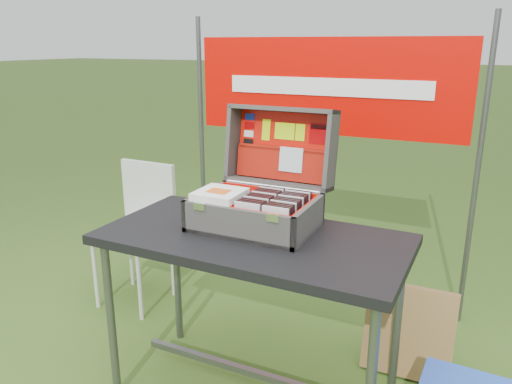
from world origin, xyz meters
The scene contains 87 objects.
table centered at (0.06, 0.01, 0.39)m, with size 1.26×0.63×0.78m, color black, non-canonical shape.
table_top centered at (0.06, 0.01, 0.76)m, with size 1.26×0.63×0.04m, color black.
table_leg_fl centered at (-0.51, -0.25, 0.37)m, with size 0.04×0.04×0.74m, color #59595B.
table_leg_bl centered at (-0.51, 0.26, 0.37)m, with size 0.04×0.04×0.74m, color #59595B.
table_leg_br centered at (0.63, 0.26, 0.37)m, with size 0.04×0.04×0.74m, color #59595B.
table_brace centered at (0.06, 0.01, 0.12)m, with size 1.11×0.03×0.03m, color #59595B.
suitcase centered at (0.03, 0.15, 1.02)m, with size 0.50×0.52×0.48m, color #605D58, non-canonical shape.
suitcase_base_bottom centered at (0.03, 0.09, 0.79)m, with size 0.50×0.36×0.02m, color #605D58.
suitcase_base_wall_front centered at (0.03, -0.08, 0.85)m, with size 0.50×0.02×0.13m, color #605D58.
suitcase_base_wall_back centered at (0.03, 0.26, 0.85)m, with size 0.50×0.02×0.13m, color #605D58.
suitcase_base_wall_left centered at (-0.21, 0.09, 0.85)m, with size 0.02×0.36×0.13m, color #605D58.
suitcase_base_wall_right centered at (0.27, 0.09, 0.85)m, with size 0.02×0.36×0.13m, color #605D58.
suitcase_liner_floor centered at (0.03, 0.09, 0.81)m, with size 0.46×0.32×0.01m, color red.
suitcase_latch_left centered at (-0.13, -0.09, 0.91)m, with size 0.05×0.01×0.03m, color silver.
suitcase_latch_right centered at (0.19, -0.09, 0.91)m, with size 0.05×0.01×0.03m, color silver.
suitcase_hinge centered at (0.03, 0.27, 0.92)m, with size 0.02×0.02×0.45m, color silver.
suitcase_lid_back centered at (0.03, 0.42, 1.08)m, with size 0.50×0.36×0.02m, color #605D58.
suitcase_lid_rim_far centered at (0.03, 0.39, 1.25)m, with size 0.50×0.02×0.13m, color #605D58.
suitcase_lid_rim_near centered at (0.03, 0.34, 0.92)m, with size 0.50×0.02×0.13m, color #605D58.
suitcase_lid_rim_left centered at (-0.21, 0.36, 1.09)m, with size 0.02×0.36×0.13m, color #605D58.
suitcase_lid_rim_right centered at (0.27, 0.36, 1.09)m, with size 0.02×0.36×0.13m, color #605D58.
suitcase_lid_liner centered at (0.03, 0.41, 1.08)m, with size 0.46×0.31×0.01m, color red.
suitcase_liner_wall_front centered at (0.03, -0.07, 0.86)m, with size 0.46×0.01×0.11m, color red.
suitcase_liner_wall_back centered at (0.03, 0.25, 0.86)m, with size 0.46×0.01×0.11m, color red.
suitcase_liner_wall_left centered at (-0.20, 0.09, 0.86)m, with size 0.01×0.32×0.11m, color red.
suitcase_liner_wall_right centered at (0.26, 0.09, 0.86)m, with size 0.01×0.32×0.11m, color red.
suitcase_lid_pocket centered at (0.03, 0.38, 1.00)m, with size 0.44×0.14×0.03m, color #98150A.
suitcase_pocket_edge centered at (0.03, 0.38, 1.07)m, with size 0.43×0.02×0.02m, color #98150A.
suitcase_pocket_cd centered at (0.08, 0.36, 1.03)m, with size 0.11×0.11×0.01m, color silver.
lid_sticker_cc_a centered at (-0.16, 0.42, 1.20)m, with size 0.05×0.03×0.00m, color #1933B2.
lid_sticker_cc_b centered at (-0.16, 0.41, 1.16)m, with size 0.05×0.03×0.00m, color #A00002.
lid_sticker_cc_c centered at (-0.16, 0.41, 1.12)m, with size 0.05×0.03×0.00m, color white.
lid_sticker_cc_d centered at (-0.16, 0.40, 1.08)m, with size 0.05×0.03×0.00m, color black.
lid_card_neon_tall centered at (-0.07, 0.41, 1.15)m, with size 0.04×0.10×0.00m, color #C0EE08.
lid_card_neon_main centered at (0.03, 0.41, 1.15)m, with size 0.10×0.08×0.00m, color #C0EE08.
lid_card_neon_small centered at (0.10, 0.41, 1.15)m, with size 0.04×0.08×0.00m, color #C0EE08.
lid_sticker_band centered at (0.19, 0.41, 1.15)m, with size 0.09×0.09×0.00m, color #A00002.
lid_sticker_band_bar centered at (0.19, 0.42, 1.18)m, with size 0.08×0.02×0.00m, color black.
cd_left_0 centered at (0.06, -0.04, 0.87)m, with size 0.11×0.01×0.13m, color silver.
cd_left_1 centered at (0.06, -0.02, 0.87)m, with size 0.11×0.01×0.13m, color black.
cd_left_2 centered at (0.06, -0.01, 0.87)m, with size 0.11×0.01×0.13m, color black.
cd_left_3 centered at (0.06, 0.01, 0.87)m, with size 0.11×0.01×0.13m, color black.
cd_left_4 centered at (0.06, 0.03, 0.87)m, with size 0.11×0.01×0.13m, color silver.
cd_left_5 centered at (0.06, 0.05, 0.87)m, with size 0.11×0.01×0.13m, color black.
cd_left_6 centered at (0.06, 0.07, 0.87)m, with size 0.11×0.01×0.13m, color black.
cd_left_7 centered at (0.06, 0.09, 0.87)m, with size 0.11×0.01×0.13m, color black.
cd_left_8 centered at (0.06, 0.11, 0.87)m, with size 0.11×0.01×0.13m, color silver.
cd_left_9 centered at (0.06, 0.13, 0.87)m, with size 0.11×0.01×0.13m, color black.
cd_left_10 centered at (0.06, 0.15, 0.87)m, with size 0.11×0.01×0.13m, color black.
cd_left_11 centered at (0.06, 0.17, 0.87)m, with size 0.11×0.01×0.13m, color black.
cd_left_12 centered at (0.06, 0.19, 0.87)m, with size 0.11×0.01×0.13m, color silver.
cd_left_13 centered at (0.06, 0.21, 0.87)m, with size 0.11×0.01×0.13m, color black.
cd_right_0 centered at (0.18, -0.04, 0.87)m, with size 0.11×0.01×0.13m, color silver.
cd_right_1 centered at (0.18, -0.02, 0.87)m, with size 0.11×0.01×0.13m, color black.
cd_right_2 centered at (0.18, -0.01, 0.87)m, with size 0.11×0.01×0.13m, color black.
cd_right_3 centered at (0.18, 0.01, 0.87)m, with size 0.11×0.01×0.13m, color black.
cd_right_4 centered at (0.18, 0.03, 0.87)m, with size 0.11×0.01×0.13m, color silver.
cd_right_5 centered at (0.18, 0.05, 0.87)m, with size 0.11×0.01×0.13m, color black.
cd_right_6 centered at (0.18, 0.07, 0.87)m, with size 0.11×0.01×0.13m, color black.
cd_right_7 centered at (0.18, 0.09, 0.87)m, with size 0.11×0.01×0.13m, color black.
cd_right_8 centered at (0.18, 0.11, 0.87)m, with size 0.11×0.01×0.13m, color silver.
cd_right_9 centered at (0.18, 0.13, 0.87)m, with size 0.11×0.01×0.13m, color black.
cd_right_10 centered at (0.18, 0.15, 0.87)m, with size 0.11×0.01×0.13m, color black.
cd_right_11 centered at (0.18, 0.17, 0.87)m, with size 0.11×0.01×0.13m, color black.
cd_right_12 centered at (0.18, 0.19, 0.87)m, with size 0.11×0.01×0.13m, color silver.
cd_right_13 centered at (0.18, 0.21, 0.87)m, with size 0.11×0.01×0.13m, color black.
songbook_0 centered at (-0.10, 0.02, 0.92)m, with size 0.19×0.19×0.01m, color white.
songbook_1 centered at (-0.10, 0.02, 0.93)m, with size 0.19×0.19×0.01m, color white.
songbook_2 centered at (-0.10, 0.02, 0.93)m, with size 0.19×0.19×0.01m, color white.
songbook_3 centered at (-0.10, 0.02, 0.94)m, with size 0.19×0.19×0.01m, color white.
songbook_4 centered at (-0.10, 0.02, 0.94)m, with size 0.19×0.19×0.01m, color white.
songbook_5 centered at (-0.10, 0.02, 0.95)m, with size 0.19×0.19×0.01m, color white.
songbook_graphic centered at (-0.10, 0.01, 0.95)m, with size 0.09×0.07×0.00m, color #D85919.
chair centered at (-0.98, 0.48, 0.42)m, with size 0.39×0.42×0.85m, color silver, non-canonical shape.
chair_seat centered at (-0.98, 0.48, 0.43)m, with size 0.39×0.39×0.03m, color silver.
chair_backrest centered at (-0.98, 0.67, 0.65)m, with size 0.39×0.03×0.40m, color silver.
chair_leg_fl centered at (-1.14, 0.32, 0.22)m, with size 0.02×0.02×0.43m, color silver.
chair_leg_fr centered at (-0.81, 0.32, 0.22)m, with size 0.02×0.02×0.43m, color silver.
chair_leg_bl centered at (-1.14, 0.65, 0.22)m, with size 0.02×0.02×0.43m, color silver.
chair_leg_br centered at (-0.81, 0.65, 0.22)m, with size 0.02×0.02×0.43m, color silver.
chair_upright_left centered at (-1.14, 0.67, 0.64)m, with size 0.02×0.02×0.40m, color silver.
chair_upright_right centered at (-0.81, 0.67, 0.64)m, with size 0.02×0.02×0.40m, color silver.
cardboard_box centered at (0.65, 0.49, 0.22)m, with size 0.41×0.07×0.44m, color olive.
banner_post_left centered at (-0.85, 1.10, 0.85)m, with size 0.03×0.03×1.70m, color #59595B.
banner_post_right centered at (0.85, 1.10, 0.85)m, with size 0.03×0.03×1.70m, color #59595B.
banner centered at (0.00, 1.09, 1.30)m, with size 1.60×0.01×0.55m, color #BE0500.
banner_text centered at (0.00, 1.08, 1.30)m, with size 1.20×0.00×0.10m, color white.
Camera 1 is at (0.89, -1.71, 1.54)m, focal length 35.00 mm.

